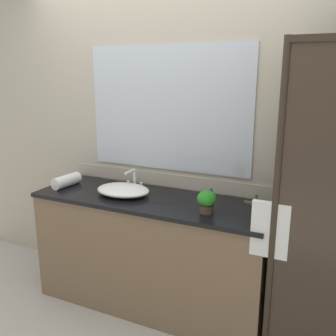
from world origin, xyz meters
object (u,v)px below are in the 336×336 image
Objects in this scene: rolled_towel_near_edge at (66,181)px; sink_basin at (123,190)px; faucet at (134,182)px; amenity_bottle_body_wash at (211,194)px; amenity_bottle_shampoo at (258,209)px; potted_plant at (207,201)px; amenity_bottle_conditioner at (256,201)px.

sink_basin is at bearing 1.41° from rolled_towel_near_edge.
amenity_bottle_body_wash is (0.65, 0.02, -0.02)m from faucet.
amenity_bottle_shampoo reaches higher than amenity_bottle_body_wash.
rolled_towel_near_edge is (-0.54, -0.18, -0.01)m from faucet.
potted_plant is 0.28m from amenity_bottle_body_wash.
potted_plant is 0.61× the size of rolled_towel_near_edge.
amenity_bottle_conditioner is 1.53m from rolled_towel_near_edge.
faucet is 0.66× the size of rolled_towel_near_edge.
sink_basin is at bearing -170.97° from amenity_bottle_conditioner.
amenity_bottle_conditioner is (0.98, -0.01, -0.01)m from faucet.
rolled_towel_near_edge is at bearing -170.71° from amenity_bottle_body_wash.
rolled_towel_near_edge reaches higher than amenity_bottle_conditioner.
faucet is 0.75m from potted_plant.
potted_plant reaches higher than amenity_bottle_conditioner.
amenity_bottle_body_wash is (-0.06, 0.27, -0.05)m from potted_plant.
faucet is at bearing 171.16° from amenity_bottle_shampoo.
amenity_bottle_conditioner is 1.00× the size of amenity_bottle_shampoo.
amenity_bottle_body_wash is at bearing 155.09° from amenity_bottle_shampoo.
sink_basin is 1.65× the size of rolled_towel_near_edge.
amenity_bottle_body_wash is (0.65, 0.18, 0.00)m from sink_basin.
faucet reaches higher than amenity_bottle_body_wash.
potted_plant is 0.34m from amenity_bottle_shampoo.
faucet is at bearing 179.54° from amenity_bottle_conditioner.
faucet is at bearing 160.18° from potted_plant.
sink_basin is at bearing -90.00° from faucet.
amenity_bottle_conditioner and amenity_bottle_shampoo have the same top height.
amenity_bottle_shampoo is at bearing -8.84° from faucet.
amenity_bottle_conditioner is 1.10× the size of amenity_bottle_body_wash.
sink_basin is 1.03m from amenity_bottle_shampoo.
potted_plant is 1.66× the size of amenity_bottle_shampoo.
sink_basin is 4.51× the size of amenity_bottle_conditioner.
rolled_towel_near_edge reaches higher than amenity_bottle_shampoo.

